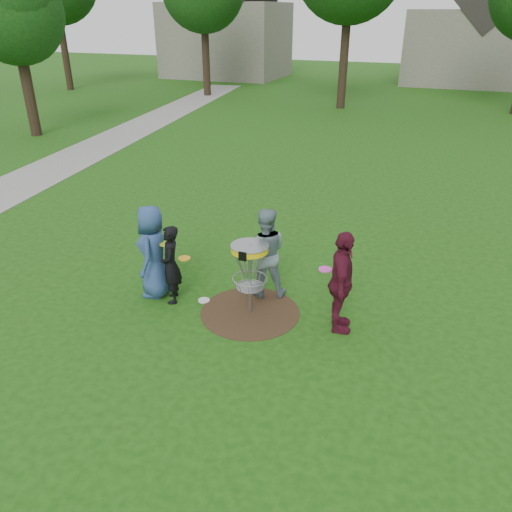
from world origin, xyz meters
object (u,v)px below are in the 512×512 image
(player_grey, at_px, (265,253))
(player_maroon, at_px, (341,283))
(disc_golf_basket, at_px, (250,262))
(player_black, at_px, (171,265))
(player_blue, at_px, (153,252))

(player_grey, height_order, player_maroon, player_maroon)
(player_maroon, height_order, disc_golf_basket, player_maroon)
(player_black, bearing_deg, disc_golf_basket, 67.59)
(player_black, distance_m, player_grey, 1.74)
(disc_golf_basket, bearing_deg, player_black, -175.71)
(player_blue, relative_size, player_maroon, 0.99)
(player_blue, bearing_deg, player_maroon, 76.69)
(player_black, bearing_deg, player_blue, -131.37)
(disc_golf_basket, bearing_deg, player_maroon, 2.22)
(player_black, relative_size, player_maroon, 0.83)
(player_maroon, distance_m, disc_golf_basket, 1.60)
(player_maroon, bearing_deg, player_black, 81.23)
(player_black, height_order, disc_golf_basket, player_black)
(player_blue, relative_size, player_black, 1.19)
(disc_golf_basket, bearing_deg, player_blue, -179.91)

